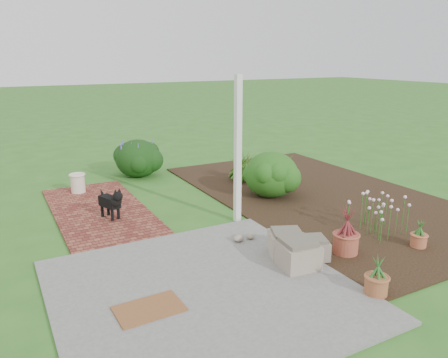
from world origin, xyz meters
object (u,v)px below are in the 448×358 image
stone_trough_near (298,255)px  cream_ceramic_urn (78,183)px  black_dog (111,201)px  evergreen_shrub (271,173)px

stone_trough_near → cream_ceramic_urn: (-1.96, 4.84, 0.03)m
black_dog → evergreen_shrub: size_ratio=0.54×
stone_trough_near → cream_ceramic_urn: size_ratio=1.28×
cream_ceramic_urn → evergreen_shrub: (3.43, -2.05, 0.26)m
black_dog → evergreen_shrub: evergreen_shrub is taller
cream_ceramic_urn → evergreen_shrub: size_ratio=0.35×
stone_trough_near → black_dog: bearing=120.2°
cream_ceramic_urn → evergreen_shrub: bearing=-30.9°
evergreen_shrub → stone_trough_near: bearing=-117.8°
stone_trough_near → cream_ceramic_urn: bearing=112.1°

